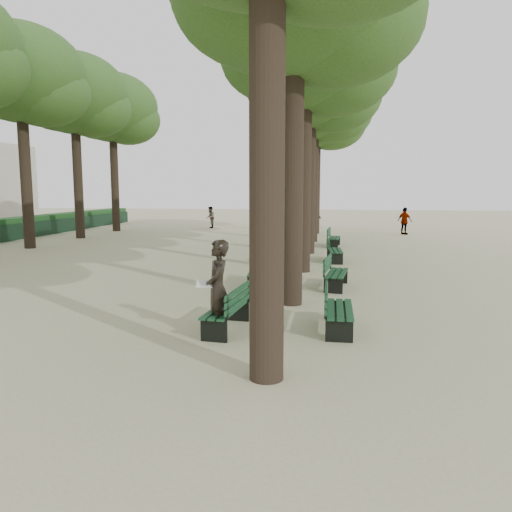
# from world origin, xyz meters

# --- Properties ---
(ground) EXTENTS (120.00, 120.00, 0.00)m
(ground) POSITION_xyz_m (0.00, 0.00, 0.00)
(ground) COLOR #B8B48B
(ground) RESTS_ON ground
(tree_central_2) EXTENTS (6.00, 6.00, 9.95)m
(tree_central_2) POSITION_xyz_m (1.50, 8.00, 7.65)
(tree_central_2) COLOR #33261C
(tree_central_2) RESTS_ON ground
(tree_central_3) EXTENTS (6.00, 6.00, 9.95)m
(tree_central_3) POSITION_xyz_m (1.50, 13.00, 7.65)
(tree_central_3) COLOR #33261C
(tree_central_3) RESTS_ON ground
(tree_central_4) EXTENTS (6.00, 6.00, 9.95)m
(tree_central_4) POSITION_xyz_m (1.50, 18.00, 7.65)
(tree_central_4) COLOR #33261C
(tree_central_4) RESTS_ON ground
(tree_central_5) EXTENTS (6.00, 6.00, 9.95)m
(tree_central_5) POSITION_xyz_m (1.50, 23.00, 7.65)
(tree_central_5) COLOR #33261C
(tree_central_5) RESTS_ON ground
(tree_far_3) EXTENTS (6.00, 6.00, 10.45)m
(tree_far_3) POSITION_xyz_m (-12.00, 13.00, 8.14)
(tree_far_3) COLOR #33261C
(tree_far_3) RESTS_ON ground
(tree_far_4) EXTENTS (6.00, 6.00, 10.45)m
(tree_far_4) POSITION_xyz_m (-12.00, 18.00, 8.14)
(tree_far_4) COLOR #33261C
(tree_far_4) RESTS_ON ground
(tree_far_5) EXTENTS (6.00, 6.00, 10.45)m
(tree_far_5) POSITION_xyz_m (-12.00, 23.00, 8.14)
(tree_far_5) COLOR #33261C
(tree_far_5) RESTS_ON ground
(bench_left_0) EXTENTS (0.75, 1.85, 0.92)m
(bench_left_0) POSITION_xyz_m (0.37, 0.45, 0.27)
(bench_left_0) COLOR black
(bench_left_0) RESTS_ON ground
(bench_left_1) EXTENTS (0.69, 1.83, 0.92)m
(bench_left_1) POSITION_xyz_m (0.37, 5.08, 0.27)
(bench_left_1) COLOR black
(bench_left_1) RESTS_ON ground
(bench_left_2) EXTENTS (0.80, 1.86, 0.92)m
(bench_left_2) POSITION_xyz_m (0.37, 10.19, 0.27)
(bench_left_2) COLOR black
(bench_left_2) RESTS_ON ground
(bench_left_3) EXTENTS (0.69, 1.83, 0.92)m
(bench_left_3) POSITION_xyz_m (0.37, 15.28, 0.27)
(bench_left_3) COLOR black
(bench_left_3) RESTS_ON ground
(bench_right_0) EXTENTS (0.58, 1.80, 0.92)m
(bench_right_0) POSITION_xyz_m (2.63, 0.79, 0.27)
(bench_right_0) COLOR black
(bench_right_0) RESTS_ON ground
(bench_right_1) EXTENTS (0.77, 1.85, 0.92)m
(bench_right_1) POSITION_xyz_m (2.63, 5.22, 0.27)
(bench_right_1) COLOR black
(bench_right_1) RESTS_ON ground
(bench_right_2) EXTENTS (0.68, 1.83, 0.92)m
(bench_right_2) POSITION_xyz_m (2.63, 10.57, 0.27)
(bench_right_2) COLOR black
(bench_right_2) RESTS_ON ground
(bench_right_3) EXTENTS (0.71, 1.84, 0.92)m
(bench_right_3) POSITION_xyz_m (2.63, 15.73, 0.27)
(bench_right_3) COLOR black
(bench_right_3) RESTS_ON ground
(man_with_map) EXTENTS (0.68, 0.81, 1.91)m
(man_with_map) POSITION_xyz_m (0.29, 0.01, 0.95)
(man_with_map) COLOR black
(man_with_map) RESTS_ON ground
(pedestrian_d) EXTENTS (0.84, 0.97, 1.89)m
(pedestrian_d) POSITION_xyz_m (0.44, 29.61, 0.94)
(pedestrian_d) COLOR #262628
(pedestrian_d) RESTS_ON ground
(pedestrian_b) EXTENTS (1.16, 0.99, 1.82)m
(pedestrian_b) POSITION_xyz_m (1.26, 28.27, 0.91)
(pedestrian_b) COLOR #262628
(pedestrian_b) RESTS_ON ground
(pedestrian_a) EXTENTS (0.45, 0.81, 1.58)m
(pedestrian_a) POSITION_xyz_m (-6.23, 26.31, 0.79)
(pedestrian_a) COLOR #262628
(pedestrian_a) RESTS_ON ground
(pedestrian_c) EXTENTS (0.97, 0.93, 1.71)m
(pedestrian_c) POSITION_xyz_m (7.06, 23.07, 0.85)
(pedestrian_c) COLOR #262628
(pedestrian_c) RESTS_ON ground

